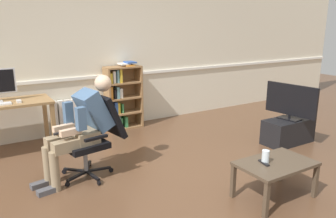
{
  "coord_description": "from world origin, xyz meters",
  "views": [
    {
      "loc": [
        -2.05,
        -2.74,
        1.8
      ],
      "look_at": [
        0.15,
        0.85,
        0.7
      ],
      "focal_mm": 35.23,
      "sensor_mm": 36.0,
      "label": 1
    }
  ],
  "objects_px": {
    "coffee_table": "(275,167)",
    "office_chair": "(96,133)",
    "spare_remote": "(264,163)",
    "radiator": "(78,116)",
    "person_seated": "(81,126)",
    "tv_stand": "(288,131)",
    "drinking_glass": "(265,157)",
    "computer_mouse": "(19,101)",
    "bookshelf": "(121,97)",
    "tv_screen": "(291,101)"
  },
  "relations": [
    {
      "from": "bookshelf",
      "to": "person_seated",
      "type": "distance_m",
      "value": 1.94
    },
    {
      "from": "radiator",
      "to": "drinking_glass",
      "type": "bearing_deg",
      "value": -71.64
    },
    {
      "from": "bookshelf",
      "to": "spare_remote",
      "type": "xyz_separation_m",
      "value": [
        0.27,
        -3.02,
        -0.14
      ]
    },
    {
      "from": "radiator",
      "to": "computer_mouse",
      "type": "bearing_deg",
      "value": -151.19
    },
    {
      "from": "bookshelf",
      "to": "coffee_table",
      "type": "xyz_separation_m",
      "value": [
        0.4,
        -3.06,
        -0.2
      ]
    },
    {
      "from": "drinking_glass",
      "to": "tv_stand",
      "type": "bearing_deg",
      "value": 31.66
    },
    {
      "from": "coffee_table",
      "to": "person_seated",
      "type": "bearing_deg",
      "value": 136.0
    },
    {
      "from": "tv_stand",
      "to": "coffee_table",
      "type": "distance_m",
      "value": 1.81
    },
    {
      "from": "computer_mouse",
      "to": "tv_screen",
      "type": "height_order",
      "value": "tv_screen"
    },
    {
      "from": "person_seated",
      "to": "radiator",
      "type": "bearing_deg",
      "value": 156.22
    },
    {
      "from": "office_chair",
      "to": "tv_screen",
      "type": "xyz_separation_m",
      "value": [
        2.87,
        -0.52,
        0.14
      ]
    },
    {
      "from": "person_seated",
      "to": "drinking_glass",
      "type": "height_order",
      "value": "person_seated"
    },
    {
      "from": "tv_screen",
      "to": "spare_remote",
      "type": "bearing_deg",
      "value": 113.42
    },
    {
      "from": "person_seated",
      "to": "coffee_table",
      "type": "relative_size",
      "value": 1.52
    },
    {
      "from": "tv_screen",
      "to": "spare_remote",
      "type": "relative_size",
      "value": 5.47
    },
    {
      "from": "spare_remote",
      "to": "computer_mouse",
      "type": "bearing_deg",
      "value": -41.13
    },
    {
      "from": "person_seated",
      "to": "coffee_table",
      "type": "height_order",
      "value": "person_seated"
    },
    {
      "from": "person_seated",
      "to": "coffee_table",
      "type": "distance_m",
      "value": 2.2
    },
    {
      "from": "radiator",
      "to": "office_chair",
      "type": "bearing_deg",
      "value": -98.8
    },
    {
      "from": "person_seated",
      "to": "tv_screen",
      "type": "height_order",
      "value": "person_seated"
    },
    {
      "from": "radiator",
      "to": "spare_remote",
      "type": "relative_size",
      "value": 5.41
    },
    {
      "from": "tv_screen",
      "to": "office_chair",
      "type": "bearing_deg",
      "value": 71.81
    },
    {
      "from": "computer_mouse",
      "to": "bookshelf",
      "type": "height_order",
      "value": "bookshelf"
    },
    {
      "from": "computer_mouse",
      "to": "coffee_table",
      "type": "xyz_separation_m",
      "value": [
        2.07,
        -2.65,
        -0.42
      ]
    },
    {
      "from": "tv_screen",
      "to": "spare_remote",
      "type": "xyz_separation_m",
      "value": [
        -1.61,
        -0.99,
        -0.25
      ]
    },
    {
      "from": "radiator",
      "to": "coffee_table",
      "type": "xyz_separation_m",
      "value": [
        1.14,
        -3.16,
        0.05
      ]
    },
    {
      "from": "bookshelf",
      "to": "tv_stand",
      "type": "bearing_deg",
      "value": -47.26
    },
    {
      "from": "spare_remote",
      "to": "radiator",
      "type": "bearing_deg",
      "value": -59.77
    },
    {
      "from": "computer_mouse",
      "to": "radiator",
      "type": "distance_m",
      "value": 1.16
    },
    {
      "from": "drinking_glass",
      "to": "tv_screen",
      "type": "bearing_deg",
      "value": 31.64
    },
    {
      "from": "person_seated",
      "to": "drinking_glass",
      "type": "xyz_separation_m",
      "value": [
        1.46,
        -1.47,
        -0.18
      ]
    },
    {
      "from": "coffee_table",
      "to": "radiator",
      "type": "bearing_deg",
      "value": 109.87
    },
    {
      "from": "office_chair",
      "to": "person_seated",
      "type": "relative_size",
      "value": 0.8
    },
    {
      "from": "coffee_table",
      "to": "office_chair",
      "type": "bearing_deg",
      "value": 132.1
    },
    {
      "from": "bookshelf",
      "to": "radiator",
      "type": "distance_m",
      "value": 0.79
    },
    {
      "from": "tv_stand",
      "to": "person_seated",
      "type": "bearing_deg",
      "value": 170.9
    },
    {
      "from": "bookshelf",
      "to": "person_seated",
      "type": "height_order",
      "value": "person_seated"
    },
    {
      "from": "computer_mouse",
      "to": "radiator",
      "type": "height_order",
      "value": "computer_mouse"
    },
    {
      "from": "bookshelf",
      "to": "person_seated",
      "type": "xyz_separation_m",
      "value": [
        -1.16,
        -1.55,
        0.1
      ]
    },
    {
      "from": "bookshelf",
      "to": "drinking_glass",
      "type": "relative_size",
      "value": 8.49
    },
    {
      "from": "office_chair",
      "to": "drinking_glass",
      "type": "relative_size",
      "value": 7.11
    },
    {
      "from": "bookshelf",
      "to": "radiator",
      "type": "height_order",
      "value": "bookshelf"
    },
    {
      "from": "radiator",
      "to": "spare_remote",
      "type": "distance_m",
      "value": 3.28
    },
    {
      "from": "computer_mouse",
      "to": "person_seated",
      "type": "distance_m",
      "value": 1.25
    },
    {
      "from": "radiator",
      "to": "person_seated",
      "type": "xyz_separation_m",
      "value": [
        -0.42,
        -1.65,
        0.35
      ]
    },
    {
      "from": "person_seated",
      "to": "tv_stand",
      "type": "xyz_separation_m",
      "value": [
        3.05,
        -0.49,
        -0.46
      ]
    },
    {
      "from": "tv_stand",
      "to": "bookshelf",
      "type": "bearing_deg",
      "value": 132.74
    },
    {
      "from": "office_chair",
      "to": "tv_screen",
      "type": "distance_m",
      "value": 2.92
    },
    {
      "from": "bookshelf",
      "to": "office_chair",
      "type": "height_order",
      "value": "bookshelf"
    },
    {
      "from": "person_seated",
      "to": "drinking_glass",
      "type": "distance_m",
      "value": 2.08
    }
  ]
}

